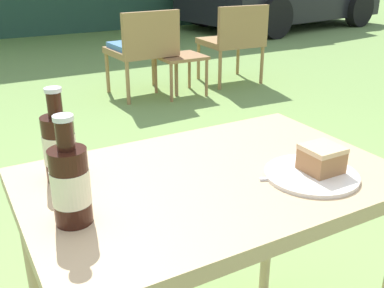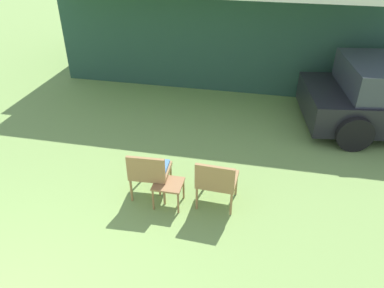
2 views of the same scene
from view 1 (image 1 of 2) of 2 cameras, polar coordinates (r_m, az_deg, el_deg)
The scene contains 8 objects.
wicker_chair_cushioned at distance 4.39m, azimuth -6.24°, elevation 12.25°, with size 0.60×0.57×0.82m.
wicker_chair_plain at distance 4.87m, azimuth 5.41°, elevation 13.28°, with size 0.60×0.56×0.82m.
garden_side_table at distance 4.43m, azimuth -1.45°, elevation 10.51°, with size 0.43×0.40×0.39m.
patio_table at distance 1.19m, azimuth 2.37°, elevation -7.46°, with size 0.94×0.61×0.75m.
cake_on_plate at distance 1.18m, azimuth 15.51°, elevation -2.78°, with size 0.24×0.24×0.08m.
cola_bottle_near at distance 1.14m, azimuth -16.47°, elevation -0.24°, with size 0.08×0.08×0.24m.
cola_bottle_far at distance 0.95m, azimuth -15.18°, elevation -4.87°, with size 0.08×0.08×0.24m.
fork at distance 1.16m, azimuth 12.93°, elevation -4.23°, with size 0.17×0.08×0.01m.
Camera 1 is at (-0.55, -0.87, 1.26)m, focal length 42.00 mm.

